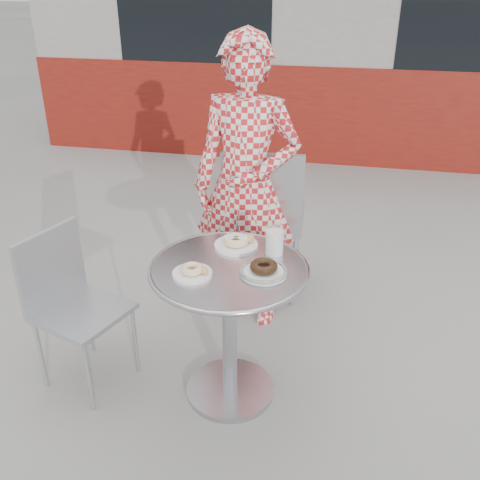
% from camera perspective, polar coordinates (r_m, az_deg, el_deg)
% --- Properties ---
extents(ground, '(60.00, 60.00, 0.00)m').
position_cam_1_polar(ground, '(2.76, -0.94, -16.04)').
color(ground, '#A19E9A').
rests_on(ground, ground).
extents(storefront, '(6.02, 4.55, 3.00)m').
position_cam_1_polar(storefront, '(7.54, 9.27, 23.80)').
color(storefront, gray).
rests_on(storefront, ground).
extents(bistro_table, '(0.71, 0.71, 0.72)m').
position_cam_1_polar(bistro_table, '(2.43, -1.15, -6.44)').
color(bistro_table, silver).
rests_on(bistro_table, ground).
extents(chair_far, '(0.49, 0.50, 0.98)m').
position_cam_1_polar(chair_far, '(3.39, 2.62, -0.72)').
color(chair_far, '#B0B3B9').
rests_on(chair_far, ground).
extents(chair_left, '(0.48, 0.48, 0.79)m').
position_cam_1_polar(chair_left, '(2.80, -16.13, -10.05)').
color(chair_left, '#B0B3B9').
rests_on(chair_left, ground).
extents(seated_person, '(0.64, 0.46, 1.63)m').
position_cam_1_polar(seated_person, '(2.93, 0.65, 5.70)').
color(seated_person, red).
rests_on(seated_person, ground).
extents(plate_far, '(0.20, 0.20, 0.05)m').
position_cam_1_polar(plate_far, '(2.49, -0.34, -0.26)').
color(plate_far, white).
rests_on(plate_far, bistro_table).
extents(plate_near, '(0.17, 0.17, 0.05)m').
position_cam_1_polar(plate_near, '(2.28, -5.05, -3.33)').
color(plate_near, white).
rests_on(plate_near, bistro_table).
extents(plate_checker, '(0.21, 0.21, 0.05)m').
position_cam_1_polar(plate_checker, '(2.28, 2.54, -3.21)').
color(plate_checker, white).
rests_on(plate_checker, bistro_table).
extents(milk_cup, '(0.09, 0.09, 0.14)m').
position_cam_1_polar(milk_cup, '(2.42, 3.69, -0.12)').
color(milk_cup, white).
rests_on(milk_cup, bistro_table).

